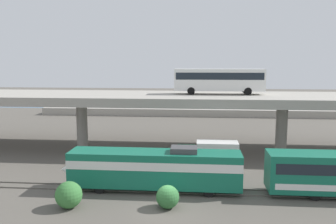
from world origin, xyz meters
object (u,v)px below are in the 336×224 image
at_px(transit_bus_on_overpass, 219,79).
at_px(parked_car_7, 250,104).
at_px(train_locomotive, 146,167).
at_px(parked_car_1, 308,105).
at_px(parked_car_6, 106,100).
at_px(parked_car_5, 267,103).
at_px(parked_car_4, 225,103).
at_px(parked_car_2, 211,104).
at_px(service_truck_west, 209,154).
at_px(parked_car_3, 116,102).
at_px(parked_car_0, 121,104).

xyz_separation_m(transit_bus_on_overpass, parked_car_7, (8.96, 33.14, -7.19)).
bearing_deg(train_locomotive, parked_car_1, -120.46).
relative_size(train_locomotive, parked_car_6, 3.70).
relative_size(parked_car_1, parked_car_5, 1.06).
distance_m(parked_car_4, parked_car_7, 5.78).
bearing_deg(parked_car_7, parked_car_2, -174.07).
relative_size(train_locomotive, service_truck_west, 2.49).
relative_size(parked_car_3, parked_car_5, 0.96).
distance_m(parked_car_0, parked_car_3, 3.93).
xyz_separation_m(train_locomotive, parked_car_7, (16.37, 49.97, 0.19)).
bearing_deg(service_truck_west, parked_car_6, -62.67).
height_order(transit_bus_on_overpass, parked_car_3, transit_bus_on_overpass).
distance_m(parked_car_6, parked_car_7, 34.73).
distance_m(train_locomotive, parked_car_5, 56.58).
height_order(train_locomotive, parked_car_5, train_locomotive).
height_order(parked_car_3, parked_car_6, same).
height_order(transit_bus_on_overpass, parked_car_1, transit_bus_on_overpass).
bearing_deg(parked_car_1, parked_car_5, 156.80).
bearing_deg(service_truck_west, transit_bus_on_overpass, -98.51).
bearing_deg(transit_bus_on_overpass, train_locomotive, 66.25).
bearing_deg(parked_car_7, service_truck_west, -103.70).
relative_size(service_truck_west, parked_car_1, 1.47).
height_order(service_truck_west, parked_car_2, parked_car_2).
bearing_deg(parked_car_0, service_truck_west, 115.26).
bearing_deg(parked_car_3, parked_car_7, 177.92).
bearing_deg(parked_car_5, parked_car_3, -177.37).
bearing_deg(parked_car_3, transit_bus_on_overpass, 123.15).
distance_m(parked_car_0, parked_car_2, 20.38).
bearing_deg(parked_car_4, parked_car_2, -147.95).
height_order(transit_bus_on_overpass, parked_car_5, transit_bus_on_overpass).
bearing_deg(parked_car_5, parked_car_6, 177.97).
relative_size(parked_car_1, parked_car_3, 1.10).
bearing_deg(parked_car_1, parked_car_6, 173.96).
xyz_separation_m(parked_car_1, parked_car_4, (-18.20, 2.01, 0.00)).
bearing_deg(parked_car_7, parked_car_0, -175.61).
relative_size(parked_car_2, parked_car_3, 1.04).
xyz_separation_m(service_truck_west, parked_car_7, (10.36, 42.53, 0.74)).
relative_size(service_truck_west, parked_car_2, 1.55).
distance_m(service_truck_west, parked_car_5, 47.56).
bearing_deg(parked_car_0, parked_car_7, -175.61).
relative_size(parked_car_0, parked_car_6, 0.98).
xyz_separation_m(train_locomotive, transit_bus_on_overpass, (7.41, 16.83, 7.38)).
xyz_separation_m(transit_bus_on_overpass, parked_car_6, (-25.52, 37.28, -7.19)).
distance_m(service_truck_west, parked_car_6, 52.53).
xyz_separation_m(parked_car_2, parked_car_5, (13.17, 3.70, 0.00)).
bearing_deg(parked_car_5, parked_car_2, -164.29).
relative_size(service_truck_west, parked_car_0, 1.53).
height_order(parked_car_5, parked_car_7, same).
bearing_deg(train_locomotive, parked_car_0, -74.76).
bearing_deg(transit_bus_on_overpass, parked_car_4, -95.49).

